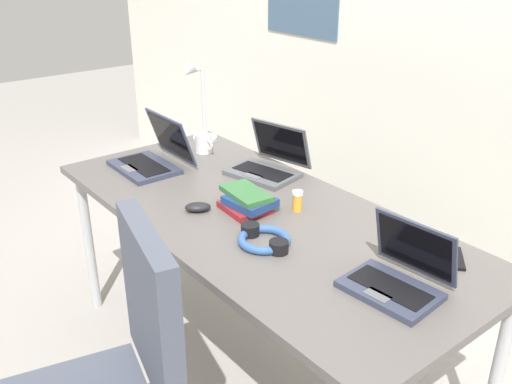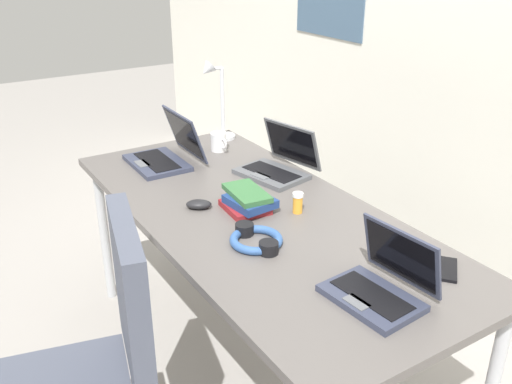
{
  "view_description": "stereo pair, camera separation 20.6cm",
  "coord_description": "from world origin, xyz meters",
  "px_view_note": "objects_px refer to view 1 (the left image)",
  "views": [
    {
      "loc": [
        1.47,
        -1.17,
        1.67
      ],
      "look_at": [
        0.0,
        0.0,
        0.82
      ],
      "focal_mm": 39.56,
      "sensor_mm": 36.0,
      "label": 1
    },
    {
      "loc": [
        1.59,
        -1.0,
        1.67
      ],
      "look_at": [
        0.0,
        0.0,
        0.82
      ],
      "focal_mm": 39.56,
      "sensor_mm": 36.0,
      "label": 2
    }
  ],
  "objects_px": {
    "laptop_near_lamp": "(152,157)",
    "pill_bottle": "(297,201)",
    "cell_phone": "(453,258)",
    "laptop_center": "(398,276)",
    "headphones": "(264,239)",
    "book_stack": "(247,201)",
    "desk_lamp": "(198,102)",
    "coffee_mug": "(204,143)",
    "laptop_front_right": "(268,164)",
    "computer_mouse": "(198,207)"
  },
  "relations": [
    {
      "from": "laptop_near_lamp",
      "to": "pill_bottle",
      "type": "distance_m",
      "value": 0.75
    },
    {
      "from": "laptop_near_lamp",
      "to": "headphones",
      "type": "height_order",
      "value": "laptop_near_lamp"
    },
    {
      "from": "laptop_near_lamp",
      "to": "headphones",
      "type": "bearing_deg",
      "value": -3.27
    },
    {
      "from": "headphones",
      "to": "book_stack",
      "type": "xyz_separation_m",
      "value": [
        -0.23,
        0.11,
        0.02
      ]
    },
    {
      "from": "laptop_near_lamp",
      "to": "pill_bottle",
      "type": "height_order",
      "value": "laptop_near_lamp"
    },
    {
      "from": "desk_lamp",
      "to": "coffee_mug",
      "type": "distance_m",
      "value": 0.23
    },
    {
      "from": "laptop_center",
      "to": "cell_phone",
      "type": "height_order",
      "value": "laptop_center"
    },
    {
      "from": "headphones",
      "to": "desk_lamp",
      "type": "bearing_deg",
      "value": 158.08
    },
    {
      "from": "coffee_mug",
      "to": "laptop_center",
      "type": "bearing_deg",
      "value": -8.66
    },
    {
      "from": "computer_mouse",
      "to": "laptop_near_lamp",
      "type": "bearing_deg",
      "value": -157.29
    },
    {
      "from": "desk_lamp",
      "to": "laptop_front_right",
      "type": "xyz_separation_m",
      "value": [
        0.54,
        -0.0,
        -0.15
      ]
    },
    {
      "from": "desk_lamp",
      "to": "computer_mouse",
      "type": "bearing_deg",
      "value": -33.76
    },
    {
      "from": "pill_bottle",
      "to": "coffee_mug",
      "type": "bearing_deg",
      "value": 174.1
    },
    {
      "from": "pill_bottle",
      "to": "computer_mouse",
      "type": "bearing_deg",
      "value": -127.56
    },
    {
      "from": "cell_phone",
      "to": "headphones",
      "type": "relative_size",
      "value": 0.64
    },
    {
      "from": "headphones",
      "to": "pill_bottle",
      "type": "bearing_deg",
      "value": 114.27
    },
    {
      "from": "laptop_near_lamp",
      "to": "book_stack",
      "type": "bearing_deg",
      "value": 5.8
    },
    {
      "from": "laptop_center",
      "to": "headphones",
      "type": "relative_size",
      "value": 1.31
    },
    {
      "from": "cell_phone",
      "to": "book_stack",
      "type": "height_order",
      "value": "book_stack"
    },
    {
      "from": "book_stack",
      "to": "headphones",
      "type": "bearing_deg",
      "value": -25.22
    },
    {
      "from": "headphones",
      "to": "laptop_near_lamp",
      "type": "bearing_deg",
      "value": 176.73
    },
    {
      "from": "coffee_mug",
      "to": "computer_mouse",
      "type": "bearing_deg",
      "value": -35.76
    },
    {
      "from": "laptop_near_lamp",
      "to": "cell_phone",
      "type": "xyz_separation_m",
      "value": [
        1.29,
        0.35,
        -0.04
      ]
    },
    {
      "from": "headphones",
      "to": "coffee_mug",
      "type": "height_order",
      "value": "coffee_mug"
    },
    {
      "from": "coffee_mug",
      "to": "pill_bottle",
      "type": "bearing_deg",
      "value": -5.9
    },
    {
      "from": "desk_lamp",
      "to": "coffee_mug",
      "type": "height_order",
      "value": "desk_lamp"
    },
    {
      "from": "book_stack",
      "to": "coffee_mug",
      "type": "bearing_deg",
      "value": 160.45
    },
    {
      "from": "laptop_near_lamp",
      "to": "pill_bottle",
      "type": "relative_size",
      "value": 4.0
    },
    {
      "from": "cell_phone",
      "to": "book_stack",
      "type": "distance_m",
      "value": 0.74
    },
    {
      "from": "computer_mouse",
      "to": "pill_bottle",
      "type": "xyz_separation_m",
      "value": [
        0.23,
        0.29,
        0.02
      ]
    },
    {
      "from": "laptop_near_lamp",
      "to": "laptop_center",
      "type": "distance_m",
      "value": 1.28
    },
    {
      "from": "laptop_center",
      "to": "pill_bottle",
      "type": "xyz_separation_m",
      "value": [
        -0.56,
        0.12,
        -0.0
      ]
    },
    {
      "from": "cell_phone",
      "to": "computer_mouse",
      "type": "bearing_deg",
      "value": 169.34
    },
    {
      "from": "laptop_center",
      "to": "desk_lamp",
      "type": "bearing_deg",
      "value": 169.38
    },
    {
      "from": "desk_lamp",
      "to": "laptop_center",
      "type": "relative_size",
      "value": 1.42
    },
    {
      "from": "laptop_front_right",
      "to": "book_stack",
      "type": "height_order",
      "value": "laptop_front_right"
    },
    {
      "from": "desk_lamp",
      "to": "cell_phone",
      "type": "distance_m",
      "value": 1.47
    },
    {
      "from": "computer_mouse",
      "to": "desk_lamp",
      "type": "bearing_deg",
      "value": 178.95
    },
    {
      "from": "cell_phone",
      "to": "laptop_front_right",
      "type": "bearing_deg",
      "value": 140.21
    },
    {
      "from": "laptop_near_lamp",
      "to": "laptop_front_right",
      "type": "xyz_separation_m",
      "value": [
        0.37,
        0.35,
        -0.0
      ]
    },
    {
      "from": "laptop_near_lamp",
      "to": "headphones",
      "type": "distance_m",
      "value": 0.84
    },
    {
      "from": "laptop_center",
      "to": "headphones",
      "type": "distance_m",
      "value": 0.46
    },
    {
      "from": "laptop_near_lamp",
      "to": "coffee_mug",
      "type": "xyz_separation_m",
      "value": [
        -0.02,
        0.28,
        -0.0
      ]
    },
    {
      "from": "laptop_front_right",
      "to": "cell_phone",
      "type": "xyz_separation_m",
      "value": [
        0.91,
        0.0,
        -0.04
      ]
    },
    {
      "from": "desk_lamp",
      "to": "laptop_near_lamp",
      "type": "bearing_deg",
      "value": -64.9
    },
    {
      "from": "desk_lamp",
      "to": "coffee_mug",
      "type": "relative_size",
      "value": 3.54
    },
    {
      "from": "coffee_mug",
      "to": "book_stack",
      "type": "bearing_deg",
      "value": -19.55
    },
    {
      "from": "cell_phone",
      "to": "laptop_center",
      "type": "bearing_deg",
      "value": -131.26
    },
    {
      "from": "pill_bottle",
      "to": "headphones",
      "type": "bearing_deg",
      "value": -65.73
    },
    {
      "from": "laptop_center",
      "to": "headphones",
      "type": "xyz_separation_m",
      "value": [
        -0.44,
        -0.13,
        -0.03
      ]
    }
  ]
}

